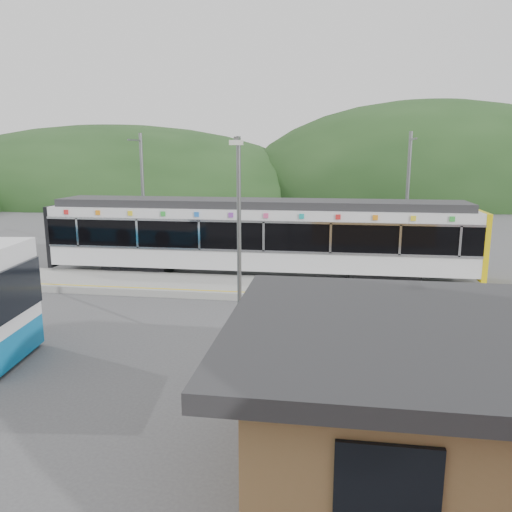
# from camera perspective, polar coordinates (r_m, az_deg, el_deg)

# --- Properties ---
(ground) EXTENTS (120.00, 120.00, 0.00)m
(ground) POSITION_cam_1_polar(r_m,az_deg,el_deg) (18.79, -1.62, -6.69)
(ground) COLOR #4C4C4F
(ground) RESTS_ON ground
(hills) EXTENTS (146.00, 149.00, 26.00)m
(hills) POSITION_cam_1_polar(r_m,az_deg,el_deg) (23.80, 15.56, -3.19)
(hills) COLOR #1E3D19
(hills) RESTS_ON ground
(platform) EXTENTS (26.00, 3.20, 0.30)m
(platform) POSITION_cam_1_polar(r_m,az_deg,el_deg) (21.87, -0.11, -3.64)
(platform) COLOR #9E9E99
(platform) RESTS_ON ground
(yellow_line) EXTENTS (26.00, 0.10, 0.01)m
(yellow_line) POSITION_cam_1_polar(r_m,az_deg,el_deg) (20.59, -0.65, -4.16)
(yellow_line) COLOR yellow
(yellow_line) RESTS_ON platform
(train) EXTENTS (20.44, 3.01, 3.74)m
(train) POSITION_cam_1_polar(r_m,az_deg,el_deg) (24.12, 0.21, 2.45)
(train) COLOR black
(train) RESTS_ON ground
(catenary_mast_west) EXTENTS (0.18, 1.80, 7.00)m
(catenary_mast_west) POSITION_cam_1_polar(r_m,az_deg,el_deg) (28.12, -12.81, 6.72)
(catenary_mast_west) COLOR slate
(catenary_mast_west) RESTS_ON ground
(catenary_mast_east) EXTENTS (0.18, 1.80, 7.00)m
(catenary_mast_east) POSITION_cam_1_polar(r_m,az_deg,el_deg) (26.51, 16.89, 6.23)
(catenary_mast_east) COLOR slate
(catenary_mast_east) RESTS_ON ground
(station_shelter) EXTENTS (9.20, 6.20, 3.00)m
(station_shelter) POSITION_cam_1_polar(r_m,az_deg,el_deg) (10.01, 24.98, -15.23)
(station_shelter) COLOR olive
(station_shelter) RESTS_ON ground
(lamp_post) EXTENTS (0.37, 1.12, 6.36)m
(lamp_post) POSITION_cam_1_polar(r_m,az_deg,el_deg) (13.69, -2.05, 2.74)
(lamp_post) COLOR slate
(lamp_post) RESTS_ON ground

